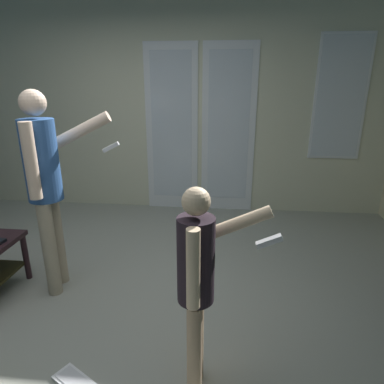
% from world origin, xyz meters
% --- Properties ---
extents(ground_plane, '(6.14, 4.68, 0.02)m').
position_xyz_m(ground_plane, '(0.00, 0.00, -0.01)').
color(ground_plane, gray).
extents(wall_back_with_doors, '(6.14, 0.09, 2.73)m').
position_xyz_m(wall_back_with_doors, '(0.10, 2.30, 1.33)').
color(wall_back_with_doors, beige).
rests_on(wall_back_with_doors, ground_plane).
extents(person_adult, '(0.67, 0.51, 1.64)m').
position_xyz_m(person_adult, '(-0.43, 0.25, 0.99)').
color(person_adult, tan).
rests_on(person_adult, ground_plane).
extents(person_child, '(0.54, 0.33, 1.21)m').
position_xyz_m(person_child, '(0.83, -0.61, 0.73)').
color(person_child, tan).
rests_on(person_child, ground_plane).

